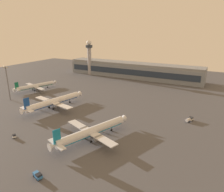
{
  "coord_description": "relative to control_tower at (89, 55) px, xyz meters",
  "views": [
    {
      "loc": [
        74.1,
        -87.48,
        52.19
      ],
      "look_at": [
        2.94,
        44.84,
        4.0
      ],
      "focal_mm": 33.65,
      "sensor_mm": 36.0,
      "label": 1
    }
  ],
  "objects": [
    {
      "name": "fuel_truck",
      "position": [
        127.35,
        -84.26,
        -21.59
      ],
      "size": [
        4.06,
        6.64,
        2.35
      ],
      "rotation": [
        0.0,
        0.0,
        5.95
      ],
      "color": "white",
      "rests_on": "ground"
    },
    {
      "name": "airplane_far_stand",
      "position": [
        41.47,
        -105.62,
        -18.36
      ],
      "size": [
        36.91,
        47.15,
        12.17
      ],
      "rotation": [
        0.0,
        0.0,
        -0.2
      ],
      "color": "white",
      "rests_on": "ground"
    },
    {
      "name": "pushback_tug",
      "position": [
        53.35,
        -146.6,
        -21.89
      ],
      "size": [
        3.56,
        3.01,
        2.05
      ],
      "rotation": [
        0.0,
        0.0,
        4.24
      ],
      "color": "white",
      "rests_on": "ground"
    },
    {
      "name": "baggage_tractor",
      "position": [
        86.57,
        -162.33,
        -21.78
      ],
      "size": [
        4.53,
        3.07,
        2.25
      ],
      "rotation": [
        0.0,
        0.0,
        4.42
      ],
      "color": "#3372BF",
      "rests_on": "ground"
    },
    {
      "name": "control_tower",
      "position": [
        0.0,
        0.0,
        0.0
      ],
      "size": [
        8.0,
        8.0,
        39.82
      ],
      "color": "#A8A8B2",
      "rests_on": "ground"
    },
    {
      "name": "apron_light_east",
      "position": [
        -0.72,
        -108.2,
        -8.25
      ],
      "size": [
        4.8,
        0.9,
        25.73
      ],
      "color": "slate",
      "rests_on": "ground"
    },
    {
      "name": "terminal_building",
      "position": [
        50.67,
        10.38,
        -14.87
      ],
      "size": [
        152.21,
        22.4,
        16.4
      ],
      "color": "gray",
      "rests_on": "ground"
    },
    {
      "name": "airplane_near_gate",
      "position": [
        88.26,
        -129.36,
        -18.58
      ],
      "size": [
        34.44,
        43.74,
        11.6
      ],
      "rotation": [
        0.0,
        0.0,
        -0.34
      ],
      "color": "silver",
      "rests_on": "ground"
    },
    {
      "name": "airplane_terminal_side",
      "position": [
        -4.13,
        -79.95,
        -19.16
      ],
      "size": [
        30.11,
        38.31,
        10.05
      ],
      "rotation": [
        0.0,
        0.0,
        -0.3
      ],
      "color": "silver",
      "rests_on": "ground"
    },
    {
      "name": "ground_plane",
      "position": [
        66.78,
        -118.43,
        -22.96
      ],
      "size": [
        416.0,
        416.0,
        0.0
      ],
      "primitive_type": "plane",
      "color": "#4C4C51"
    }
  ]
}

